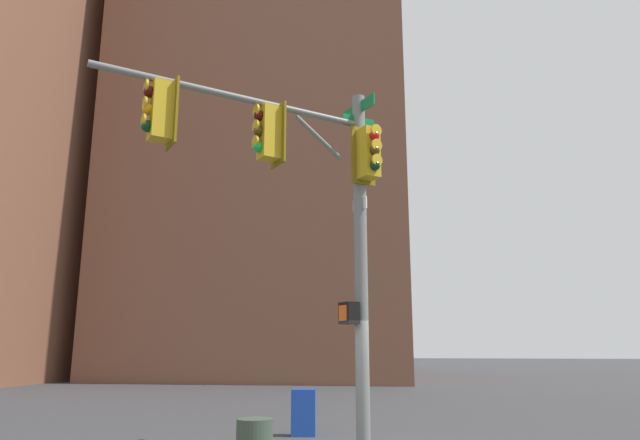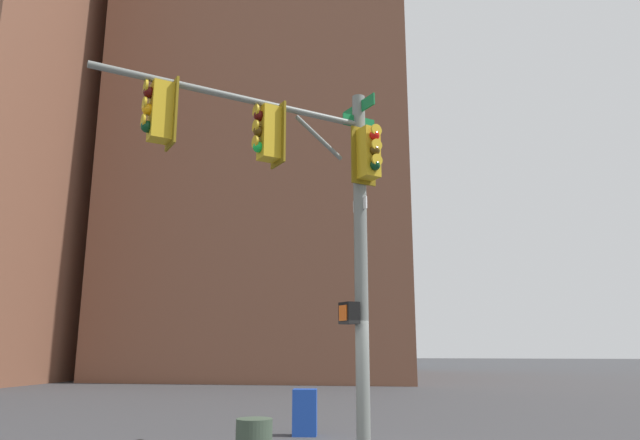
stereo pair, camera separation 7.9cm
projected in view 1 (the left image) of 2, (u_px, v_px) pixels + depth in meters
signal_pole_assembly at (312, 195)px, 10.62m from camera, size 3.71×4.50×7.00m
newspaper_box at (304, 412)px, 13.47m from camera, size 0.50×0.61×1.05m
building_brick_nearside at (24, 28)px, 43.73m from camera, size 23.56×15.48×51.63m
building_brick_midblock at (282, 163)px, 45.60m from camera, size 22.12×19.52×32.60m
building_glass_tower at (196, 85)px, 71.61m from camera, size 27.49×31.52×67.94m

